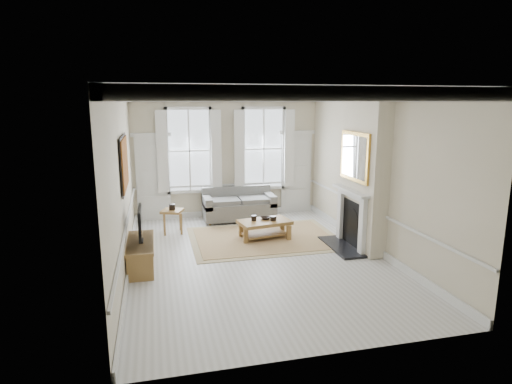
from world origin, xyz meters
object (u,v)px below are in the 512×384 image
object	(u,v)px
side_table	(172,214)
coffee_table	(265,224)
tv_stand	(141,254)
sofa	(238,206)

from	to	relation	value
side_table	coffee_table	bearing A→B (deg)	-25.31
coffee_table	tv_stand	world-z (taller)	tv_stand
sofa	tv_stand	world-z (taller)	sofa
coffee_table	tv_stand	xyz separation A→B (m)	(-2.83, -1.17, -0.10)
side_table	tv_stand	bearing A→B (deg)	-108.31
sofa	coffee_table	size ratio (longest dim) A/B	1.50
sofa	side_table	size ratio (longest dim) A/B	3.12
tv_stand	coffee_table	bearing A→B (deg)	22.50
side_table	tv_stand	world-z (taller)	side_table
side_table	tv_stand	xyz separation A→B (m)	(-0.72, -2.17, -0.21)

